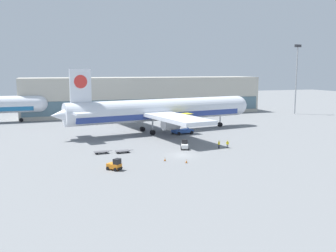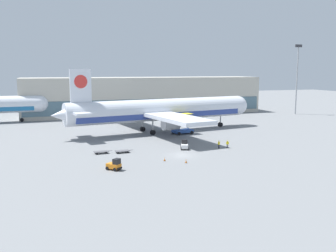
% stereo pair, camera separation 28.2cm
% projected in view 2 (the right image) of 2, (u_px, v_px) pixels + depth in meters
% --- Properties ---
extents(ground_plane, '(400.00, 400.00, 0.00)m').
position_uv_depth(ground_plane, '(182.00, 155.00, 73.87)').
color(ground_plane, slate).
extents(terminal_building, '(90.00, 18.20, 14.00)m').
position_uv_depth(terminal_building, '(145.00, 96.00, 143.91)').
color(terminal_building, '#BCB7A8').
rests_on(terminal_building, ground_plane).
extents(light_mast, '(2.80, 0.50, 26.21)m').
position_uv_depth(light_mast, '(297.00, 75.00, 141.56)').
color(light_mast, '#9EA0A5').
rests_on(light_mast, ground_plane).
extents(airplane_main, '(57.76, 48.66, 17.00)m').
position_uv_depth(airplane_main, '(159.00, 111.00, 100.82)').
color(airplane_main, silver).
rests_on(airplane_main, ground_plane).
extents(scissor_lift_loader, '(5.62, 4.09, 5.38)m').
position_uv_depth(scissor_lift_loader, '(183.00, 126.00, 98.46)').
color(scissor_lift_loader, '#284C99').
rests_on(scissor_lift_loader, ground_plane).
extents(baggage_tug_foreground, '(2.28, 2.76, 2.00)m').
position_uv_depth(baggage_tug_foreground, '(185.00, 145.00, 79.59)').
color(baggage_tug_foreground, silver).
rests_on(baggage_tug_foreground, ground_plane).
extents(baggage_tug_mid, '(2.69, 2.78, 2.00)m').
position_uv_depth(baggage_tug_mid, '(114.00, 165.00, 62.97)').
color(baggage_tug_mid, orange).
rests_on(baggage_tug_mid, ground_plane).
extents(baggage_dolly_lead, '(3.75, 1.71, 0.48)m').
position_uv_depth(baggage_dolly_lead, '(101.00, 152.00, 75.43)').
color(baggage_dolly_lead, '#56565B').
rests_on(baggage_dolly_lead, ground_plane).
extents(baggage_dolly_second, '(3.75, 1.71, 0.48)m').
position_uv_depth(baggage_dolly_second, '(122.00, 151.00, 76.13)').
color(baggage_dolly_second, '#56565B').
rests_on(baggage_dolly_second, ground_plane).
extents(ground_crew_near, '(0.49, 0.38, 1.72)m').
position_uv_depth(ground_crew_near, '(227.00, 144.00, 80.51)').
color(ground_crew_near, black).
rests_on(ground_crew_near, ground_plane).
extents(ground_crew_far, '(0.52, 0.35, 1.71)m').
position_uv_depth(ground_crew_far, '(219.00, 144.00, 80.43)').
color(ground_crew_far, black).
rests_on(ground_crew_far, ground_plane).
extents(traffic_cone_near, '(0.40, 0.40, 0.69)m').
position_uv_depth(traffic_cone_near, '(165.00, 159.00, 69.33)').
color(traffic_cone_near, black).
rests_on(traffic_cone_near, ground_plane).
extents(traffic_cone_far, '(0.40, 0.40, 0.74)m').
position_uv_depth(traffic_cone_far, '(186.00, 161.00, 67.80)').
color(traffic_cone_far, black).
rests_on(traffic_cone_far, ground_plane).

